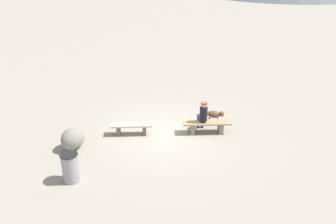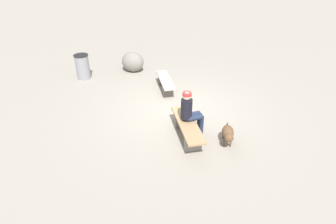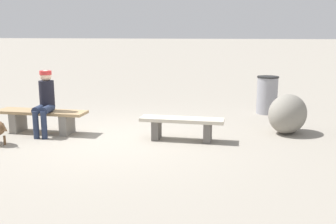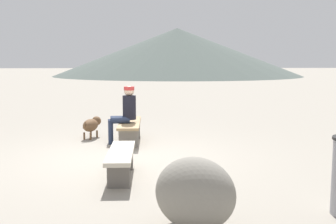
% 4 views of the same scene
% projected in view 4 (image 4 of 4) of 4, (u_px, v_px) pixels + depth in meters
% --- Properties ---
extents(ground, '(210.00, 210.00, 0.06)m').
position_uv_depth(ground, '(120.00, 159.00, 7.68)').
color(ground, gray).
extents(bench_left, '(1.58, 0.42, 0.43)m').
position_uv_depth(bench_left, '(121.00, 159.00, 6.29)').
color(bench_left, '#605B56').
rests_on(bench_left, ground).
extents(bench_right, '(1.85, 0.50, 0.46)m').
position_uv_depth(bench_right, '(130.00, 128.00, 9.12)').
color(bench_right, gray).
rests_on(bench_right, ground).
extents(seated_person, '(0.35, 0.62, 1.27)m').
position_uv_depth(seated_person, '(125.00, 111.00, 8.91)').
color(seated_person, black).
rests_on(seated_person, ground).
extents(dog, '(0.76, 0.46, 0.49)m').
position_uv_depth(dog, '(92.00, 125.00, 9.55)').
color(dog, brown).
rests_on(dog, ground).
extents(boulder, '(1.09, 1.15, 0.79)m').
position_uv_depth(boulder, '(195.00, 193.00, 4.34)').
color(boulder, gray).
rests_on(boulder, ground).
extents(distant_peak_1, '(31.46, 31.46, 6.08)m').
position_uv_depth(distant_peak_1, '(177.00, 52.00, 52.06)').
color(distant_peak_1, '#4C5651').
rests_on(distant_peak_1, ground).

